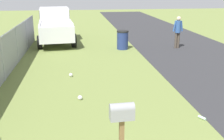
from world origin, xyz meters
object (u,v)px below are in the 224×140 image
(mailbox, at_px, (122,117))
(pickup_truck, at_px, (55,24))
(trash_bin, at_px, (123,40))
(pedestrian, at_px, (178,30))

(mailbox, relative_size, pickup_truck, 0.25)
(pickup_truck, bearing_deg, trash_bin, -130.10)
(pickup_truck, xyz_separation_m, trash_bin, (-2.61, -3.82, -0.58))
(pickup_truck, bearing_deg, mailbox, -176.47)
(mailbox, height_order, pickup_truck, pickup_truck)
(mailbox, xyz_separation_m, trash_bin, (9.95, -1.76, -0.54))
(pickup_truck, xyz_separation_m, pedestrian, (-2.76, -6.93, -0.06))
(mailbox, relative_size, pedestrian, 0.75)
(pedestrian, bearing_deg, trash_bin, 90.72)
(trash_bin, bearing_deg, pickup_truck, 55.71)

